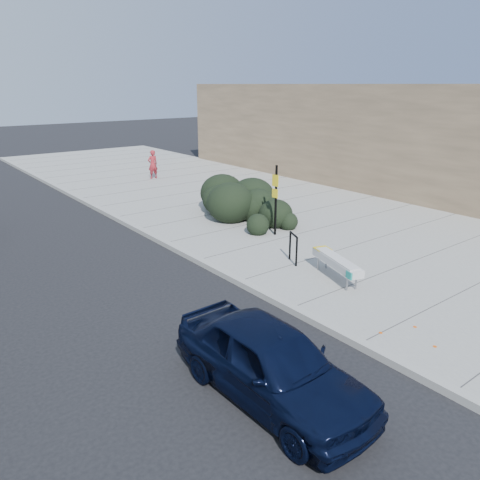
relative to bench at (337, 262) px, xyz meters
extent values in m
plane|color=black|center=(-2.07, -0.53, -0.63)|extent=(120.00, 120.00, 0.00)
cube|color=gray|center=(3.53, 4.47, -0.55)|extent=(11.20, 50.00, 0.15)
cube|color=#9E9E99|center=(-2.07, 4.47, -0.54)|extent=(0.22, 50.00, 0.17)
cube|color=brown|center=(11.93, 2.47, 2.02)|extent=(6.00, 36.00, 5.00)
cylinder|color=gray|center=(-0.36, -0.68, -0.29)|extent=(0.05, 0.05, 0.38)
cylinder|color=gray|center=(-0.11, -0.77, -0.29)|extent=(0.05, 0.05, 0.38)
cylinder|color=gray|center=(0.11, 0.76, -0.29)|extent=(0.05, 0.05, 0.38)
cylinder|color=gray|center=(0.37, 0.68, -0.29)|extent=(0.05, 0.05, 0.38)
cylinder|color=gray|center=(-0.12, 0.04, -0.13)|extent=(0.51, 1.46, 0.03)
cylinder|color=gray|center=(0.13, -0.04, -0.13)|extent=(0.51, 1.46, 0.03)
cube|color=#B2B2B2|center=(0.00, 0.00, 0.01)|extent=(1.01, 2.02, 0.21)
cube|color=yellow|center=(0.25, 0.75, 0.12)|extent=(0.51, 0.51, 0.02)
cube|color=teal|center=(-0.46, -0.80, 0.01)|extent=(0.12, 0.23, 0.19)
cylinder|color=black|center=(-0.19, 1.32, -0.05)|extent=(0.06, 0.06, 0.86)
cylinder|color=black|center=(0.04, 1.83, -0.05)|extent=(0.06, 0.06, 0.86)
cylinder|color=black|center=(-0.08, 1.58, 0.38)|extent=(0.28, 0.53, 0.06)
cube|color=black|center=(1.32, 3.91, 0.73)|extent=(0.06, 0.06, 2.43)
cube|color=yellow|center=(1.27, 3.91, 1.43)|extent=(0.04, 0.28, 0.39)
cube|color=yellow|center=(1.27, 3.91, 1.00)|extent=(0.04, 0.26, 0.30)
ellipsoid|color=black|center=(1.93, 6.29, 0.38)|extent=(2.78, 4.79, 1.71)
imported|color=black|center=(-4.57, -2.53, 0.05)|extent=(1.69, 4.02, 1.36)
imported|color=maroon|center=(2.84, 15.71, 0.30)|extent=(0.58, 0.39, 1.56)
camera|label=1|loc=(-9.18, -7.60, 4.51)|focal=35.00mm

